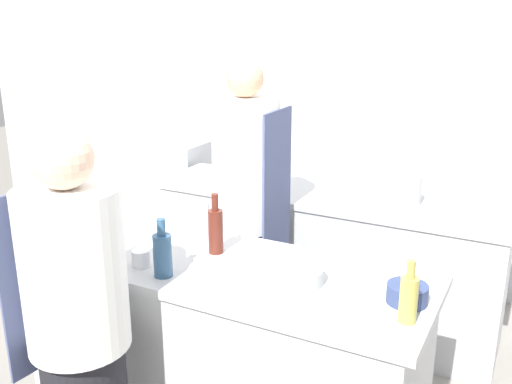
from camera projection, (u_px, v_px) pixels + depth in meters
wall_back at (365, 100)px, 4.30m from camera, size 8.00×0.06×2.80m
prep_counter at (223, 349)px, 2.77m from camera, size 1.95×0.72×0.91m
pass_counter at (325, 258)px, 3.81m from camera, size 2.33×0.60×0.91m
oven_range at (173, 196)px, 4.93m from camera, size 0.76×0.64×1.04m
chef_at_prep_near at (79, 332)px, 2.27m from camera, size 0.43×0.41×1.63m
chef_at_stove at (247, 215)px, 3.35m from camera, size 0.40×0.39×1.78m
bottle_olive_oil at (163, 254)px, 2.48m from camera, size 0.08×0.08×0.27m
bottle_vinegar at (409, 298)px, 2.11m from camera, size 0.07×0.07×0.25m
bottle_wine at (76, 231)px, 2.72m from camera, size 0.08×0.08×0.29m
bottle_cooking_oil at (206, 225)px, 2.91m from camera, size 0.08×0.08×0.19m
bottle_sauce at (216, 230)px, 2.72m from camera, size 0.07×0.07×0.30m
bowl_mixing_large at (297, 275)px, 2.44m from camera, size 0.23×0.23×0.07m
bowl_prep_small at (407, 294)px, 2.27m from camera, size 0.16×0.16×0.08m
cup at (141, 258)px, 2.60m from camera, size 0.08×0.08×0.08m
cutting_board at (143, 234)px, 2.98m from camera, size 0.32×0.21×0.01m
stockpot at (400, 189)px, 3.46m from camera, size 0.25×0.25×0.18m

